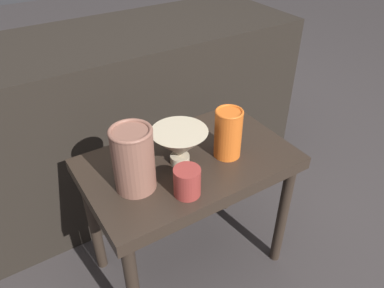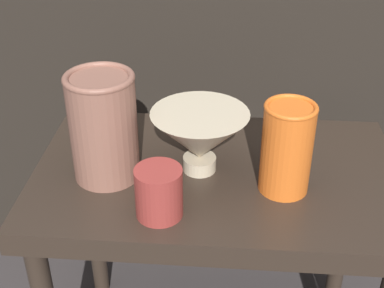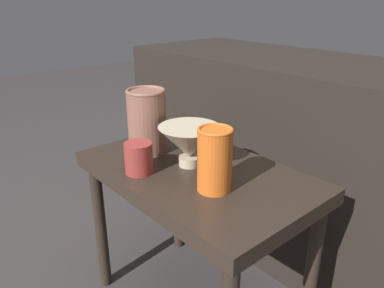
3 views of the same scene
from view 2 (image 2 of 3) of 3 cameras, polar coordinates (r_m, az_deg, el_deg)
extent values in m
cube|color=#2D231C|center=(0.92, 2.63, -3.79)|extent=(0.62, 0.38, 0.04)
cylinder|color=#2D231C|center=(1.23, -10.42, -7.92)|extent=(0.04, 0.04, 0.43)
cylinder|color=#2D231C|center=(1.22, 15.88, -9.07)|extent=(0.04, 0.04, 0.43)
cube|color=black|center=(1.44, 3.40, 5.07)|extent=(1.45, 0.50, 0.69)
cylinder|color=#C1B293|center=(0.90, 0.78, -2.21)|extent=(0.06, 0.06, 0.02)
cone|color=#C1B293|center=(0.87, 0.81, 0.74)|extent=(0.16, 0.16, 0.08)
cylinder|color=brown|center=(0.87, -9.41, 1.65)|extent=(0.11, 0.11, 0.18)
torus|color=brown|center=(0.83, -9.94, 6.97)|extent=(0.11, 0.11, 0.01)
cylinder|color=orange|center=(0.84, 10.06, -0.57)|extent=(0.08, 0.08, 0.15)
torus|color=orange|center=(0.81, 10.54, 3.87)|extent=(0.08, 0.08, 0.01)
cylinder|color=maroon|center=(0.80, -3.55, -5.18)|extent=(0.07, 0.07, 0.08)
camera|label=1|loc=(0.51, -95.47, 18.65)|focal=35.00mm
camera|label=3|loc=(0.67, 77.54, -1.49)|focal=35.00mm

